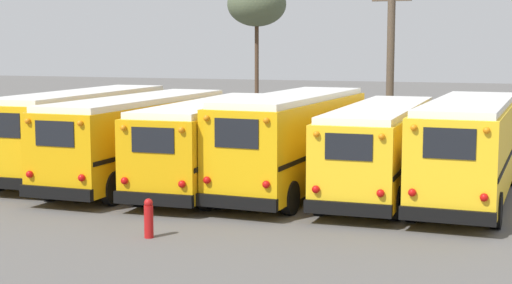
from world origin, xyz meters
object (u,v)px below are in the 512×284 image
object	(u,v)px
school_bus_1	(140,136)
bare_tree_1	(257,5)
school_bus_0	(84,130)
fire_hydrant	(149,218)
school_bus_2	(216,140)
school_bus_3	(293,139)
school_bus_4	(381,146)
utility_pole	(390,64)
school_bus_5	(469,147)

from	to	relation	value
school_bus_1	bare_tree_1	distance (m)	20.37
school_bus_0	fire_hydrant	size ratio (longest dim) A/B	9.97
school_bus_2	school_bus_3	xyz separation A→B (m)	(2.85, -0.09, 0.16)
school_bus_4	bare_tree_1	world-z (taller)	bare_tree_1
school_bus_0	school_bus_2	size ratio (longest dim) A/B	0.98
fire_hydrant	school_bus_2	bearing A→B (deg)	99.21
school_bus_1	fire_hydrant	xyz separation A→B (m)	(4.05, -7.17, -1.19)
utility_pole	fire_hydrant	bearing A→B (deg)	-99.00
school_bus_1	school_bus_5	size ratio (longest dim) A/B	1.07
school_bus_1	school_bus_2	bearing A→B (deg)	4.36
school_bus_0	school_bus_4	xyz separation A→B (m)	(11.42, -0.03, -0.12)
school_bus_1	school_bus_5	bearing A→B (deg)	2.22
school_bus_3	bare_tree_1	xyz separation A→B (m)	(-8.18, 19.31, 5.49)
school_bus_1	fire_hydrant	distance (m)	8.32
school_bus_0	utility_pole	world-z (taller)	utility_pole
school_bus_0	school_bus_1	xyz separation A→B (m)	(2.85, -0.87, -0.04)
school_bus_0	school_bus_5	distance (m)	14.28
school_bus_4	utility_pole	size ratio (longest dim) A/B	1.31
school_bus_4	school_bus_0	bearing A→B (deg)	179.84
school_bus_2	utility_pole	distance (m)	12.07
school_bus_1	school_bus_4	size ratio (longest dim) A/B	1.01
school_bus_4	fire_hydrant	size ratio (longest dim) A/B	10.12
school_bus_3	fire_hydrant	world-z (taller)	school_bus_3
bare_tree_1	fire_hydrant	world-z (taller)	bare_tree_1
school_bus_4	fire_hydrant	xyz separation A→B (m)	(-4.51, -8.00, -1.10)
school_bus_1	school_bus_5	world-z (taller)	school_bus_5
school_bus_2	utility_pole	bearing A→B (deg)	69.60
school_bus_2	school_bus_4	size ratio (longest dim) A/B	1.00
school_bus_2	school_bus_5	bearing A→B (deg)	1.50
school_bus_0	school_bus_3	xyz separation A→B (m)	(8.56, -0.74, 0.06)
school_bus_2	school_bus_1	bearing A→B (deg)	-175.64
school_bus_0	school_bus_5	xyz separation A→B (m)	(14.27, -0.42, 0.01)
utility_pole	school_bus_5	bearing A→B (deg)	-67.74
school_bus_2	school_bus_4	xyz separation A→B (m)	(5.71, 0.62, -0.02)
utility_pole	fire_hydrant	xyz separation A→B (m)	(-2.92, -18.46, -3.56)
school_bus_4	school_bus_1	bearing A→B (deg)	-174.42
school_bus_2	school_bus_3	size ratio (longest dim) A/B	1.09
bare_tree_1	school_bus_4	bearing A→B (deg)	-59.33
school_bus_0	bare_tree_1	size ratio (longest dim) A/B	1.19
school_bus_2	school_bus_4	distance (m)	5.74
school_bus_2	bare_tree_1	xyz separation A→B (m)	(-5.32, 19.22, 5.65)
school_bus_4	utility_pole	xyz separation A→B (m)	(-1.59, 10.46, 2.46)
school_bus_0	school_bus_5	bearing A→B (deg)	-1.71
school_bus_3	school_bus_5	distance (m)	5.72
school_bus_1	school_bus_0	bearing A→B (deg)	163.09
school_bus_3	utility_pole	distance (m)	11.47
school_bus_1	utility_pole	bearing A→B (deg)	58.30
school_bus_2	school_bus_5	size ratio (longest dim) A/B	1.07
school_bus_5	school_bus_0	bearing A→B (deg)	178.29
school_bus_1	fire_hydrant	world-z (taller)	school_bus_1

